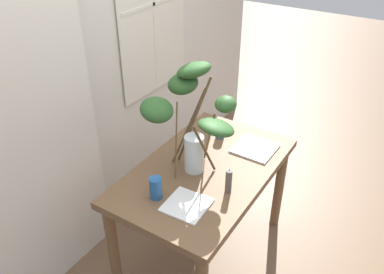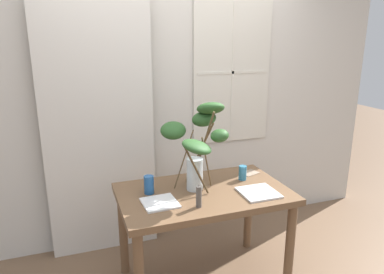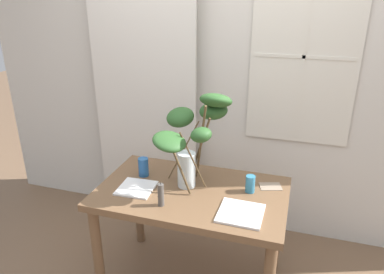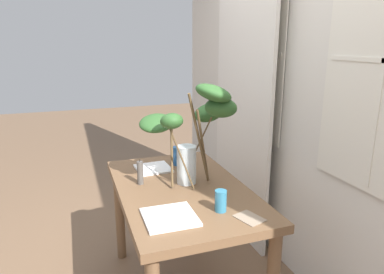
% 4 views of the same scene
% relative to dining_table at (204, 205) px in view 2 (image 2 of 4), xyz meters
% --- Properties ---
extents(back_wall_with_windows, '(4.33, 0.14, 3.01)m').
position_rel_dining_table_xyz_m(back_wall_with_windows, '(0.00, 0.89, 0.85)').
color(back_wall_with_windows, beige).
rests_on(back_wall_with_windows, ground).
extents(curtain_sheer_side, '(0.92, 0.03, 2.28)m').
position_rel_dining_table_xyz_m(curtain_sheer_side, '(-0.65, 0.73, 0.48)').
color(curtain_sheer_side, silver).
rests_on(curtain_sheer_side, ground).
extents(dining_table, '(1.24, 0.75, 0.77)m').
position_rel_dining_table_xyz_m(dining_table, '(0.00, 0.00, 0.00)').
color(dining_table, brown).
rests_on(dining_table, ground).
extents(vase_with_branches, '(0.55, 0.63, 0.67)m').
position_rel_dining_table_xyz_m(vase_with_branches, '(-0.02, 0.10, 0.50)').
color(vase_with_branches, silver).
rests_on(vase_with_branches, dining_table).
extents(drinking_glass_blue_left, '(0.07, 0.07, 0.13)m').
position_rel_dining_table_xyz_m(drinking_glass_blue_left, '(-0.39, 0.09, 0.18)').
color(drinking_glass_blue_left, '#235693').
rests_on(drinking_glass_blue_left, dining_table).
extents(drinking_glass_blue_right, '(0.06, 0.06, 0.11)m').
position_rel_dining_table_xyz_m(drinking_glass_blue_right, '(0.37, 0.10, 0.17)').
color(drinking_glass_blue_right, teal).
rests_on(drinking_glass_blue_right, dining_table).
extents(plate_square_left, '(0.24, 0.24, 0.01)m').
position_rel_dining_table_xyz_m(plate_square_left, '(-0.36, -0.09, 0.12)').
color(plate_square_left, white).
rests_on(plate_square_left, dining_table).
extents(plate_square_right, '(0.26, 0.26, 0.01)m').
position_rel_dining_table_xyz_m(plate_square_right, '(0.36, -0.18, 0.12)').
color(plate_square_right, white).
rests_on(plate_square_right, dining_table).
extents(napkin_folded, '(0.17, 0.14, 0.00)m').
position_rel_dining_table_xyz_m(napkin_folded, '(0.49, 0.20, 0.11)').
color(napkin_folded, gray).
rests_on(napkin_folded, dining_table).
extents(pillar_candle, '(0.04, 0.04, 0.16)m').
position_rel_dining_table_xyz_m(pillar_candle, '(-0.13, -0.23, 0.19)').
color(pillar_candle, '#514C47').
rests_on(pillar_candle, dining_table).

